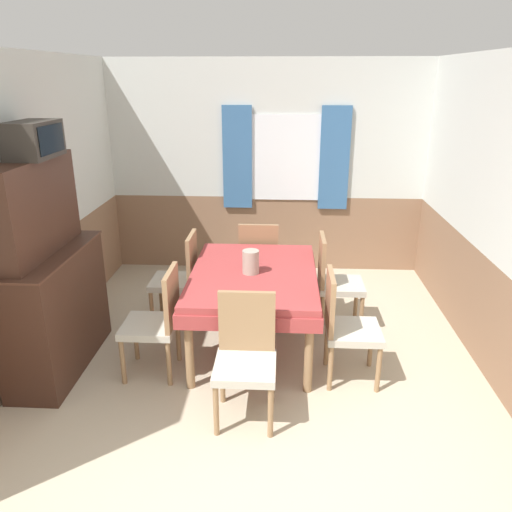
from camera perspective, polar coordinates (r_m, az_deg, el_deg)
The scene contains 13 objects.
wall_back at distance 6.28m, azimuth 1.38°, elevation 9.99°, with size 4.28×0.10×2.60m.
wall_left at distance 4.75m, azimuth -24.20°, elevation 4.82°, with size 0.05×4.55×2.60m.
wall_right at distance 4.58m, azimuth 25.67°, elevation 4.08°, with size 0.05×4.55×2.60m.
dining_table at distance 4.48m, azimuth -0.27°, elevation -3.04°, with size 1.14×1.56×0.75m.
chair_left_near at distance 4.23m, azimuth -11.19°, elevation -7.08°, with size 0.44×0.44×0.94m.
chair_right_far at distance 5.00m, azimuth 8.91°, elevation -2.60°, with size 0.44×0.44×0.94m.
chair_right_near at distance 4.14m, azimuth 10.12°, elevation -7.64°, with size 0.44×0.44×0.94m.
chair_head_window at distance 5.45m, azimuth 0.34°, elevation -0.41°, with size 0.44×0.44×0.94m.
chair_head_near at distance 3.68m, azimuth -1.18°, elevation -11.13°, with size 0.44×0.44×0.94m.
chair_left_far at distance 5.07m, azimuth -8.67°, elevation -2.23°, with size 0.44×0.44×0.94m.
sideboard at distance 4.49m, azimuth -22.45°, elevation -3.04°, with size 0.46×1.26×1.80m.
tv at distance 4.26m, azimuth -24.09°, elevation 12.05°, with size 0.29×0.50×0.28m.
vase at distance 4.38m, azimuth -0.61°, elevation -0.67°, with size 0.15×0.15×0.21m.
Camera 1 is at (0.20, -2.01, 2.41)m, focal length 35.00 mm.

